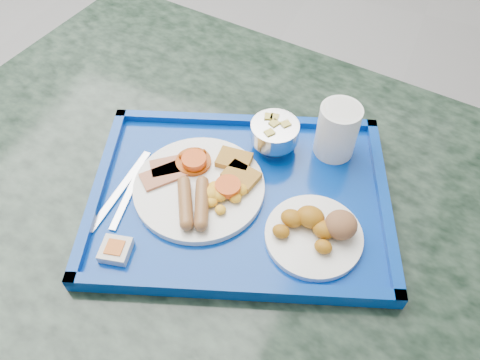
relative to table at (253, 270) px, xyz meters
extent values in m
plane|color=gray|center=(-1.17, 0.84, -0.62)|extent=(6.00, 6.00, 0.00)
cylinder|color=gray|center=(0.00, 0.00, -0.21)|extent=(0.12, 0.12, 0.76)
cube|color=black|center=(0.00, 0.00, 0.19)|extent=(1.44, 1.06, 0.04)
cube|color=#03329B|center=(-0.03, 0.01, 0.22)|extent=(0.59, 0.51, 0.02)
cube|color=#03329B|center=(-0.09, 0.17, 0.24)|extent=(0.47, 0.19, 0.01)
cube|color=#03329B|center=(0.03, -0.16, 0.24)|extent=(0.47, 0.19, 0.01)
cube|color=#03329B|center=(0.19, 0.09, 0.24)|extent=(0.14, 0.35, 0.01)
cube|color=#03329B|center=(-0.26, -0.08, 0.24)|extent=(0.14, 0.35, 0.01)
cylinder|color=white|center=(-0.10, -0.01, 0.24)|extent=(0.22, 0.22, 0.01)
cube|color=#C36E4E|center=(-0.16, 0.01, 0.25)|extent=(0.08, 0.08, 0.01)
cube|color=#C36E4E|center=(-0.16, -0.02, 0.25)|extent=(0.08, 0.08, 0.01)
cylinder|color=#AC4407|center=(-0.13, 0.03, 0.25)|extent=(0.06, 0.06, 0.01)
sphere|color=#AC4407|center=(-0.14, 0.04, 0.25)|extent=(0.01, 0.01, 0.01)
sphere|color=#AC4407|center=(-0.13, 0.01, 0.25)|extent=(0.01, 0.01, 0.01)
sphere|color=#AC4407|center=(-0.12, 0.05, 0.25)|extent=(0.01, 0.01, 0.01)
sphere|color=#AC4407|center=(-0.12, 0.03, 0.25)|extent=(0.01, 0.01, 0.01)
sphere|color=#AC4407|center=(-0.14, 0.05, 0.25)|extent=(0.01, 0.01, 0.01)
sphere|color=#AC4407|center=(-0.12, 0.02, 0.25)|extent=(0.01, 0.01, 0.01)
sphere|color=#AC4407|center=(-0.11, 0.02, 0.25)|extent=(0.01, 0.01, 0.01)
sphere|color=#AC4407|center=(-0.12, 0.02, 0.25)|extent=(0.01, 0.01, 0.01)
sphere|color=#AC4407|center=(-0.12, 0.03, 0.25)|extent=(0.01, 0.01, 0.01)
sphere|color=#AC4407|center=(-0.13, 0.05, 0.25)|extent=(0.01, 0.01, 0.01)
sphere|color=#AC4407|center=(-0.12, 0.04, 0.25)|extent=(0.01, 0.01, 0.01)
sphere|color=#AC4407|center=(-0.15, 0.03, 0.25)|extent=(0.01, 0.01, 0.01)
sphere|color=#AC4407|center=(-0.12, 0.02, 0.25)|extent=(0.01, 0.01, 0.01)
sphere|color=#AC4407|center=(-0.14, 0.01, 0.25)|extent=(0.01, 0.01, 0.01)
sphere|color=#AC4407|center=(-0.12, 0.03, 0.25)|extent=(0.01, 0.01, 0.01)
sphere|color=#AC4407|center=(-0.14, 0.03, 0.25)|extent=(0.01, 0.01, 0.01)
cube|color=#C38530|center=(-0.07, 0.06, 0.25)|extent=(0.06, 0.05, 0.01)
cube|color=#C38530|center=(-0.04, 0.03, 0.25)|extent=(0.06, 0.05, 0.01)
cylinder|color=brown|center=(-0.10, -0.06, 0.26)|extent=(0.06, 0.08, 0.02)
cylinder|color=brown|center=(-0.08, -0.05, 0.26)|extent=(0.06, 0.09, 0.02)
ellipsoid|color=yellow|center=(-0.06, 0.01, 0.25)|extent=(0.02, 0.02, 0.01)
ellipsoid|color=yellow|center=(-0.03, 0.00, 0.25)|extent=(0.02, 0.02, 0.01)
ellipsoid|color=yellow|center=(-0.03, -0.01, 0.25)|extent=(0.02, 0.02, 0.01)
ellipsoid|color=yellow|center=(-0.06, -0.04, 0.25)|extent=(0.02, 0.02, 0.01)
ellipsoid|color=yellow|center=(-0.07, -0.02, 0.25)|extent=(0.03, 0.03, 0.02)
ellipsoid|color=yellow|center=(-0.07, -0.01, 0.25)|extent=(0.03, 0.03, 0.02)
ellipsoid|color=yellow|center=(-0.04, -0.05, 0.25)|extent=(0.02, 0.02, 0.01)
ellipsoid|color=yellow|center=(-0.06, -0.02, 0.25)|extent=(0.03, 0.03, 0.02)
cylinder|color=#BD3105|center=(-0.13, 0.02, 0.26)|extent=(0.04, 0.04, 0.01)
cylinder|color=#BD3105|center=(-0.05, 0.00, 0.26)|extent=(0.04, 0.04, 0.01)
cylinder|color=white|center=(0.11, -0.02, 0.24)|extent=(0.15, 0.15, 0.01)
ellipsoid|color=#A26413|center=(0.13, -0.05, 0.25)|extent=(0.03, 0.02, 0.02)
ellipsoid|color=#A26413|center=(0.12, -0.02, 0.26)|extent=(0.04, 0.03, 0.02)
ellipsoid|color=#A26413|center=(0.09, -0.01, 0.26)|extent=(0.04, 0.04, 0.03)
ellipsoid|color=#A26413|center=(0.07, -0.02, 0.26)|extent=(0.04, 0.03, 0.02)
ellipsoid|color=#A26413|center=(0.06, -0.05, 0.25)|extent=(0.03, 0.02, 0.02)
ellipsoid|color=brown|center=(0.14, -0.01, 0.26)|extent=(0.05, 0.05, 0.04)
cylinder|color=#B4B4B6|center=(-0.02, 0.13, 0.23)|extent=(0.05, 0.05, 0.01)
cylinder|color=#B4B4B6|center=(-0.02, 0.13, 0.25)|extent=(0.02, 0.02, 0.02)
cylinder|color=#B4B4B6|center=(-0.02, 0.13, 0.27)|extent=(0.09, 0.09, 0.03)
cube|color=#CFC04F|center=(-0.03, 0.15, 0.29)|extent=(0.02, 0.02, 0.01)
cube|color=#CFC04F|center=(-0.02, 0.13, 0.29)|extent=(0.02, 0.02, 0.01)
cube|color=#CFC04F|center=(0.00, 0.14, 0.29)|extent=(0.02, 0.02, 0.01)
cube|color=#CFC04F|center=(-0.02, 0.11, 0.29)|extent=(0.02, 0.02, 0.01)
cube|color=#CFC04F|center=(-0.04, 0.14, 0.29)|extent=(0.02, 0.02, 0.01)
cylinder|color=white|center=(0.08, 0.17, 0.28)|extent=(0.07, 0.07, 0.10)
cylinder|color=orange|center=(0.08, 0.17, 0.33)|extent=(0.06, 0.06, 0.01)
cube|color=#B4B4B6|center=(-0.20, -0.07, 0.23)|extent=(0.04, 0.14, 0.00)
ellipsoid|color=#B4B4B6|center=(-0.18, 0.02, 0.24)|extent=(0.04, 0.05, 0.01)
cube|color=#B4B4B6|center=(-0.22, -0.07, 0.23)|extent=(0.01, 0.18, 0.00)
cube|color=silver|center=(-0.16, -0.17, 0.24)|extent=(0.05, 0.05, 0.02)
cube|color=orange|center=(-0.16, -0.17, 0.25)|extent=(0.03, 0.03, 0.00)
camera|label=1|loc=(0.16, -0.42, 0.86)|focal=35.00mm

